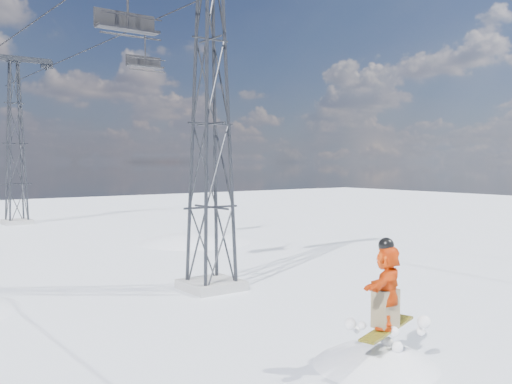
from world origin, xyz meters
The scene contains 6 objects.
ground centered at (0.00, 0.00, 0.00)m, with size 120.00×120.00×0.00m, color white.
lift_tower_near centered at (0.80, 8.00, 5.47)m, with size 5.20×1.80×11.43m.
lift_tower_far centered at (0.80, 33.00, 5.47)m, with size 5.20×1.80×11.43m.
haul_cables centered at (0.80, 19.50, 10.85)m, with size 4.46×51.00×0.06m.
lift_chair_near centered at (-1.40, 9.57, 8.77)m, with size 2.10×0.60×2.60m.
lift_chair_mid centered at (3.00, 17.47, 9.04)m, with size 1.82×0.52×2.26m.
Camera 1 is at (-9.22, -7.99, 4.24)m, focal length 40.00 mm.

